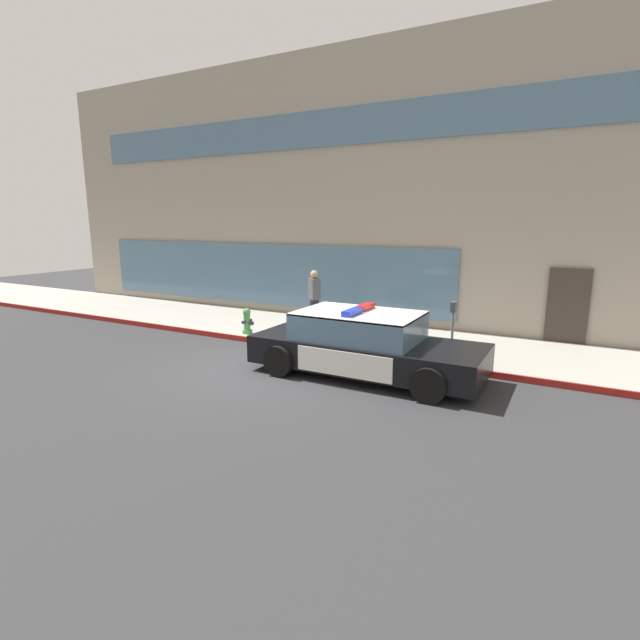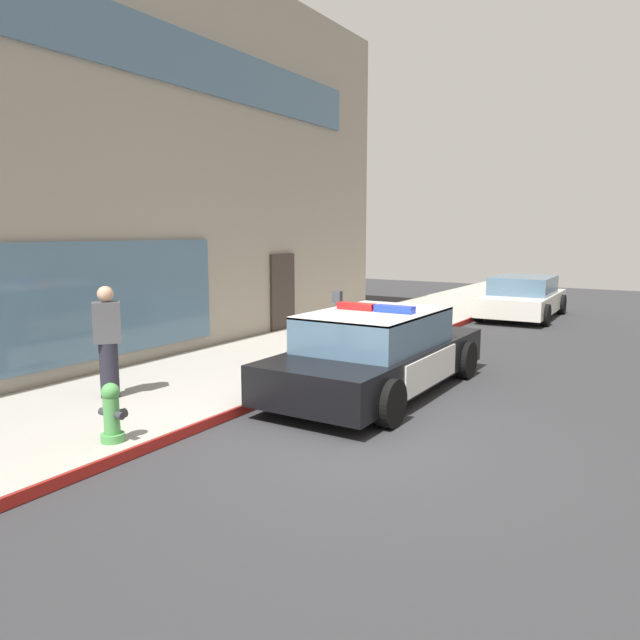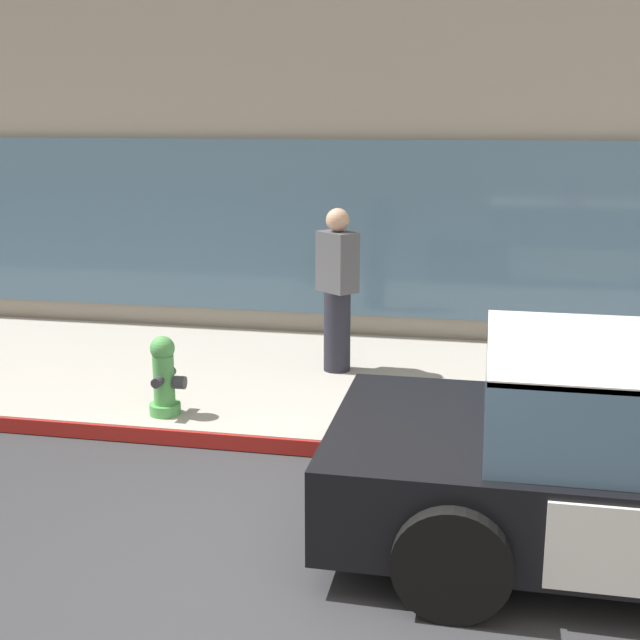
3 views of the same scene
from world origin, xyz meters
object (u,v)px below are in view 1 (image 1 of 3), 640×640
at_px(fire_hydrant, 247,321).
at_px(pedestrian_on_sidewalk, 314,299).
at_px(police_cruiser, 364,345).
at_px(parking_meter, 453,319).

relative_size(fire_hydrant, pedestrian_on_sidewalk, 0.42).
bearing_deg(police_cruiser, pedestrian_on_sidewalk, 133.49).
bearing_deg(fire_hydrant, police_cruiser, -19.05).
height_order(fire_hydrant, pedestrian_on_sidewalk, pedestrian_on_sidewalk).
bearing_deg(pedestrian_on_sidewalk, parking_meter, -68.40).
distance_m(fire_hydrant, parking_meter, 5.74).
xyz_separation_m(fire_hydrant, pedestrian_on_sidewalk, (1.27, 1.63, 0.51)).
relative_size(police_cruiser, parking_meter, 3.70).
bearing_deg(police_cruiser, parking_meter, 48.03).
bearing_deg(fire_hydrant, parking_meter, 2.01).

